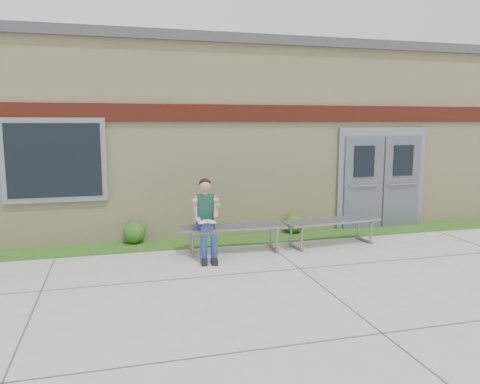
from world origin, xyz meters
name	(u,v)px	position (x,y,z in m)	size (l,w,h in m)	color
ground	(250,284)	(0.00, 0.00, 0.00)	(80.00, 80.00, 0.00)	#9E9E99
grass_strip	(214,241)	(0.00, 2.60, 0.01)	(16.00, 0.80, 0.02)	#285516
school_building	(187,134)	(0.00, 5.99, 2.10)	(16.20, 6.22, 4.20)	beige
bench_left	(234,232)	(0.19, 1.76, 0.39)	(1.98, 0.68, 0.51)	slate
bench_right	(332,226)	(2.19, 1.76, 0.39)	(2.00, 0.74, 0.51)	slate
girl	(206,216)	(-0.37, 1.55, 0.75)	(0.49, 0.85, 1.42)	navy
shrub_mid	(134,233)	(-1.57, 2.85, 0.24)	(0.43, 0.43, 0.43)	#285516
shrub_east	(294,223)	(1.83, 2.85, 0.23)	(0.42, 0.42, 0.42)	#285516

